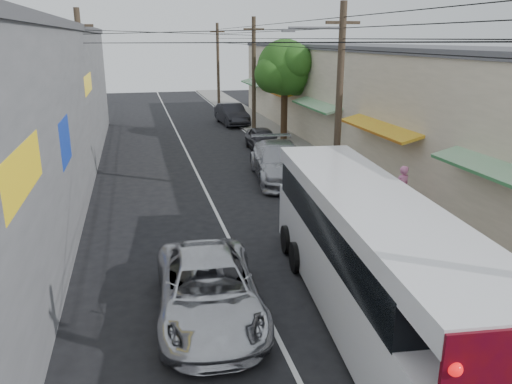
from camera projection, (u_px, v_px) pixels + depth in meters
sidewalk at (309, 160)px, 28.17m from camera, size 3.00×80.00×0.12m
building_right at (370, 98)px, 30.12m from camera, size 7.09×40.00×6.25m
building_left at (3, 109)px, 21.89m from camera, size 7.20×36.00×7.25m
utility_poles at (249, 87)px, 26.51m from camera, size 11.80×45.28×8.00m
street_tree at (286, 69)px, 32.48m from camera, size 4.40×4.00×6.60m
coach_bus at (367, 254)px, 12.00m from camera, size 3.38×11.19×3.18m
jeepney at (209, 289)px, 12.20m from camera, size 2.74×5.46×1.48m
parked_suv at (280, 162)px, 24.16m from camera, size 3.17×6.37×1.78m
parked_car_mid at (263, 139)px, 30.47m from camera, size 1.75×4.13×1.39m
parked_car_far at (232, 114)px, 39.71m from camera, size 2.12×5.08×1.63m
pedestrian_near at (401, 189)px, 19.22m from camera, size 0.76×0.58×1.86m
pedestrian_far at (376, 190)px, 19.45m from camera, size 1.03×0.98×1.68m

